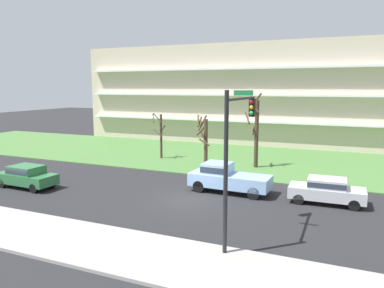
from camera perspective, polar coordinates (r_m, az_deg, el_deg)
The scene contains 11 objects.
ground at distance 23.46m, azimuth -0.44°, elevation -8.57°, with size 160.00×160.00×0.00m, color #232326.
sidewalk_curb_near at distance 16.89m, azimuth -11.83°, elevation -15.63°, with size 80.00×4.00×0.15m, color #99968E.
grass_lawn_strip at distance 36.33m, azimuth 8.47°, elevation -2.33°, with size 80.00×16.00×0.08m, color #477238.
apartment_building at distance 49.90m, azimuth 12.96°, elevation 7.57°, with size 49.19×14.10×12.22m.
tree_far_left at distance 35.98m, azimuth -4.93°, elevation 1.50°, with size 1.50×1.44×4.54m.
tree_left at distance 32.72m, azimuth 1.96°, elevation 0.84°, with size 1.51×1.74×4.56m.
tree_center at distance 32.16m, azimuth 9.88°, elevation 1.94°, with size 1.50×1.77×6.53m.
pickup_blue_near_left at distance 24.89m, azimuth 5.37°, elevation -5.16°, with size 5.46×2.18×1.95m.
sedan_green_center_left at distance 28.36m, azimuth -24.30°, elevation -4.48°, with size 4.46×1.95×1.57m.
sedan_silver_center_right at distance 23.83m, azimuth 20.17°, elevation -6.67°, with size 4.43×1.89×1.57m.
traffic_signal_mast at distance 16.12m, azimuth 6.85°, elevation 0.30°, with size 0.90×4.53×6.90m.
Camera 1 is at (8.99, -20.50, 7.02)m, focal length 34.37 mm.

